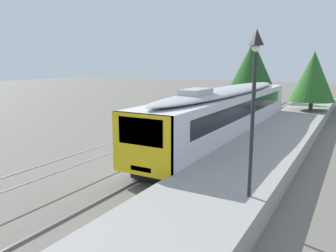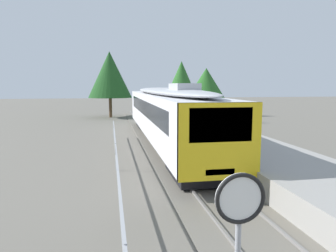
% 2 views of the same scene
% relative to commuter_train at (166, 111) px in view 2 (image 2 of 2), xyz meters
% --- Properties ---
extents(ground_plane, '(160.00, 160.00, 0.00)m').
position_rel_commuter_train_xyz_m(ground_plane, '(-3.00, -4.95, -2.15)').
color(ground_plane, '#6B665B').
extents(track_rails, '(3.20, 60.00, 0.14)m').
position_rel_commuter_train_xyz_m(track_rails, '(0.00, -4.95, -2.12)').
color(track_rails, '#6B665B').
rests_on(track_rails, ground).
extents(commuter_train, '(2.82, 20.80, 3.74)m').
position_rel_commuter_train_xyz_m(commuter_train, '(0.00, 0.00, 0.00)').
color(commuter_train, silver).
rests_on(commuter_train, track_rails).
extents(station_platform, '(3.90, 60.00, 0.90)m').
position_rel_commuter_train_xyz_m(station_platform, '(3.25, -4.95, -1.70)').
color(station_platform, '#999691').
rests_on(station_platform, ground).
extents(speed_limit_sign, '(0.61, 0.10, 2.81)m').
position_rel_commuter_train_xyz_m(speed_limit_sign, '(-2.04, -16.53, -0.03)').
color(speed_limit_sign, '#9EA0A5').
rests_on(speed_limit_sign, ground).
extents(tree_behind_carpark, '(4.66, 4.66, 5.94)m').
position_rel_commuter_train_xyz_m(tree_behind_carpark, '(8.39, 18.25, 1.94)').
color(tree_behind_carpark, brown).
rests_on(tree_behind_carpark, ground).
extents(tree_behind_station_far, '(3.97, 3.97, 6.25)m').
position_rel_commuter_train_xyz_m(tree_behind_station_far, '(3.77, 11.97, 1.85)').
color(tree_behind_station_far, brown).
rests_on(tree_behind_station_far, ground).
extents(tree_distant_left, '(5.10, 5.10, 7.73)m').
position_rel_commuter_train_xyz_m(tree_distant_left, '(-3.49, 17.93, 2.88)').
color(tree_distant_left, brown).
rests_on(tree_distant_left, ground).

